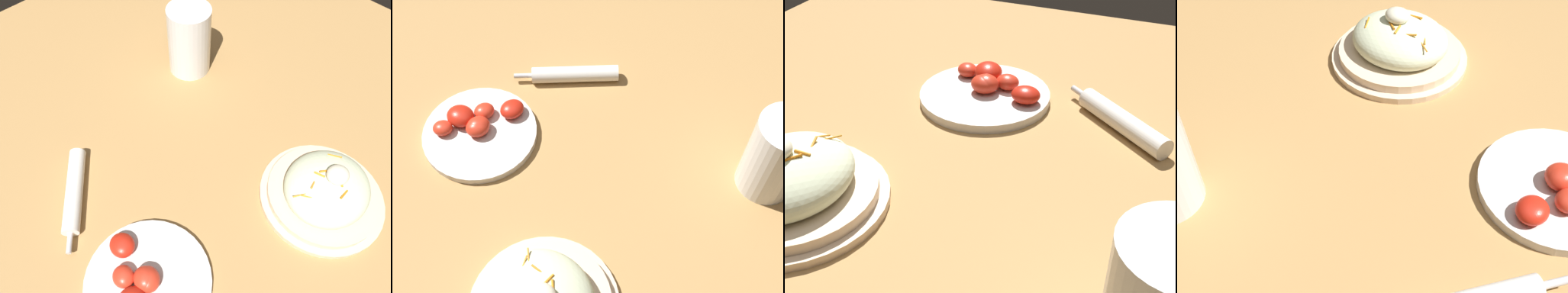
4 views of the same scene
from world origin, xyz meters
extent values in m
plane|color=#B2844C|center=(0.00, 0.00, 0.00)|extent=(1.43, 1.43, 0.00)
cylinder|color=beige|center=(0.08, -0.25, 0.01)|extent=(0.23, 0.23, 0.01)
cylinder|color=beige|center=(0.08, -0.25, 0.02)|extent=(0.21, 0.21, 0.01)
ellipsoid|color=beige|center=(0.08, -0.25, 0.04)|extent=(0.16, 0.15, 0.07)
cylinder|color=orange|center=(0.07, -0.23, 0.08)|extent=(0.01, 0.02, 0.01)
cylinder|color=orange|center=(0.02, -0.23, 0.07)|extent=(0.03, 0.02, 0.00)
cylinder|color=orange|center=(0.02, -0.24, 0.07)|extent=(0.01, 0.02, 0.00)
cylinder|color=orange|center=(0.05, -0.23, 0.07)|extent=(0.02, 0.01, 0.01)
cylinder|color=orange|center=(0.08, -0.23, 0.08)|extent=(0.02, 0.02, 0.00)
cylinder|color=white|center=(-0.25, 0.09, 0.02)|extent=(0.13, 0.15, 0.03)
cylinder|color=silver|center=(-0.31, 0.01, 0.02)|extent=(0.03, 0.03, 0.01)
cylinder|color=silver|center=(-0.26, -0.14, 0.01)|extent=(0.21, 0.21, 0.01)
ellipsoid|color=red|center=(-0.26, -0.14, 0.03)|extent=(0.05, 0.05, 0.03)
ellipsoid|color=red|center=(-0.30, -0.19, 0.03)|extent=(0.05, 0.05, 0.02)
ellipsoid|color=red|center=(-0.28, -0.11, 0.03)|extent=(0.04, 0.04, 0.02)
ellipsoid|color=red|center=(-0.25, -0.07, 0.03)|extent=(0.04, 0.05, 0.03)
ellipsoid|color=red|center=(-0.26, -0.14, 0.03)|extent=(0.05, 0.05, 0.03)
ellipsoid|color=red|center=(-0.30, -0.15, 0.03)|extent=(0.07, 0.06, 0.03)
camera|label=1|loc=(-0.30, -0.30, 0.62)|focal=32.99mm
camera|label=2|loc=(0.31, -0.36, 0.81)|focal=48.82mm
camera|label=3|loc=(0.45, 0.16, 0.42)|focal=49.22mm
camera|label=4|loc=(-0.33, 0.37, 0.55)|focal=48.51mm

